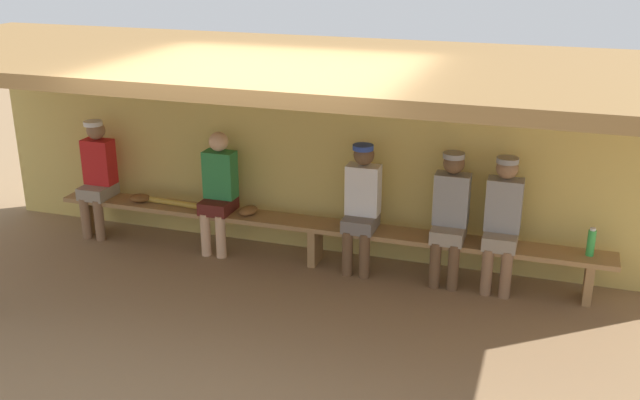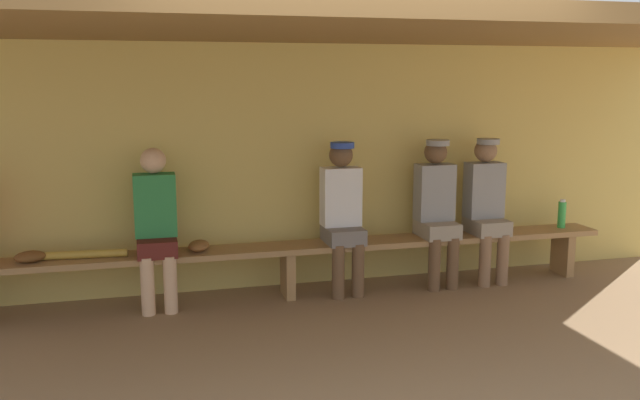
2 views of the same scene
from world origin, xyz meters
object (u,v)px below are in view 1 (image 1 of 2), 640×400
(water_bottle_green, at_px, (591,242))
(baseball_glove_dark_brown, at_px, (248,210))
(player_in_red, at_px, (362,202))
(player_near_post, at_px, (97,173))
(player_with_sunglasses, at_px, (502,218))
(player_shirtless_tan, at_px, (218,188))
(bench, at_px, (315,229))
(player_in_white, at_px, (450,212))
(baseball_glove_worn, at_px, (140,198))
(baseball_bat, at_px, (167,202))

(water_bottle_green, bearing_deg, baseball_glove_dark_brown, -179.72)
(player_in_red, xyz_separation_m, player_near_post, (-3.13, 0.00, 0.00))
(player_with_sunglasses, relative_size, player_near_post, 1.00)
(player_near_post, bearing_deg, water_bottle_green, 0.18)
(player_with_sunglasses, height_order, baseball_glove_dark_brown, player_with_sunglasses)
(player_shirtless_tan, relative_size, baseball_glove_dark_brown, 5.56)
(bench, height_order, water_bottle_green, water_bottle_green)
(water_bottle_green, bearing_deg, player_in_white, -179.29)
(player_with_sunglasses, xyz_separation_m, player_near_post, (-4.53, 0.00, 0.00))
(baseball_glove_worn, bearing_deg, baseball_glove_dark_brown, 165.86)
(player_shirtless_tan, xyz_separation_m, baseball_bat, (-0.65, -0.00, -0.24))
(player_with_sunglasses, distance_m, player_shirtless_tan, 3.01)
(player_in_red, distance_m, player_near_post, 3.13)
(player_near_post, distance_m, baseball_glove_worn, 0.60)
(player_near_post, bearing_deg, player_in_white, 0.00)
(player_in_red, height_order, player_near_post, same)
(bench, distance_m, player_in_white, 1.44)
(player_with_sunglasses, bearing_deg, bench, -179.89)
(player_in_white, bearing_deg, baseball_glove_worn, -179.67)
(water_bottle_green, xyz_separation_m, baseball_glove_worn, (-4.81, -0.04, -0.09))
(player_in_white, xyz_separation_m, player_near_post, (-4.03, 0.00, 0.00))
(player_in_red, bearing_deg, player_in_white, 0.00)
(baseball_glove_worn, bearing_deg, player_shirtless_tan, 166.15)
(player_in_white, relative_size, baseball_glove_worn, 5.60)
(bench, distance_m, player_shirtless_tan, 1.16)
(player_shirtless_tan, bearing_deg, player_in_white, 0.01)
(player_in_white, relative_size, player_near_post, 1.00)
(player_shirtless_tan, bearing_deg, bench, -0.16)
(bench, height_order, player_in_white, player_in_white)
(bench, distance_m, player_in_red, 0.61)
(player_in_white, height_order, player_near_post, same)
(baseball_glove_dark_brown, bearing_deg, baseball_glove_worn, -70.52)
(water_bottle_green, xyz_separation_m, baseball_glove_dark_brown, (-3.49, -0.02, -0.09))
(bench, bearing_deg, water_bottle_green, 0.42)
(player_in_red, bearing_deg, player_shirtless_tan, -179.98)
(player_near_post, bearing_deg, baseball_bat, -0.23)
(player_with_sunglasses, relative_size, baseball_glove_worn, 5.60)
(baseball_glove_dark_brown, xyz_separation_m, baseball_glove_worn, (-1.32, -0.02, 0.00))
(bench, bearing_deg, player_in_red, 0.41)
(player_near_post, bearing_deg, player_with_sunglasses, 0.00)
(bench, relative_size, player_with_sunglasses, 4.46)
(water_bottle_green, relative_size, baseball_bat, 0.34)
(player_with_sunglasses, distance_m, player_near_post, 4.53)
(player_in_red, xyz_separation_m, baseball_glove_worn, (-2.58, -0.02, -0.24))
(player_near_post, bearing_deg, bench, -0.08)
(player_shirtless_tan, height_order, baseball_glove_worn, player_shirtless_tan)
(player_with_sunglasses, relative_size, player_shirtless_tan, 1.01)
(baseball_bat, bearing_deg, baseball_glove_worn, -172.82)
(water_bottle_green, distance_m, baseball_glove_dark_brown, 3.49)
(player_with_sunglasses, bearing_deg, player_in_white, 180.00)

